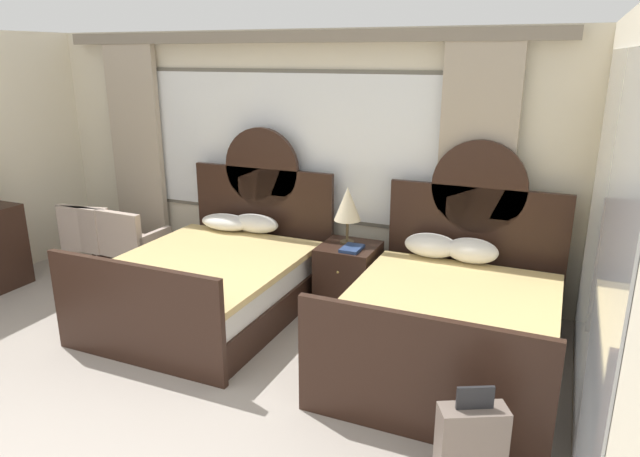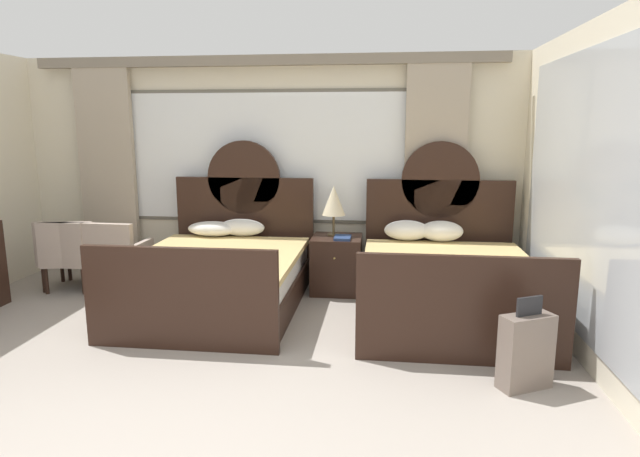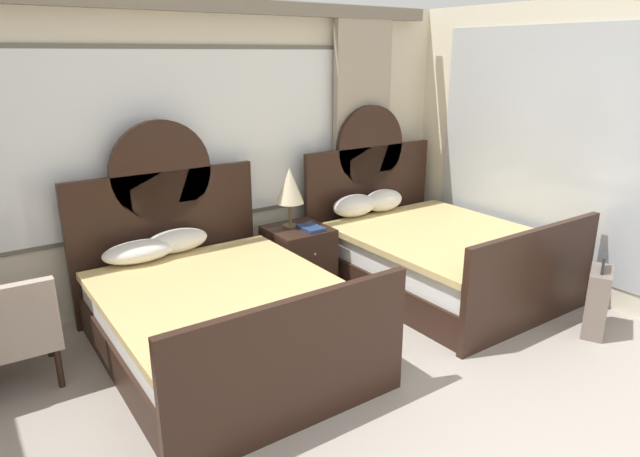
# 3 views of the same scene
# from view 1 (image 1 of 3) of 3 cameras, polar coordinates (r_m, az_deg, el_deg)

# --- Properties ---
(wall_back_window) EXTENTS (6.06, 0.22, 2.70)m
(wall_back_window) POSITION_cam_1_polar(r_m,az_deg,el_deg) (6.28, -3.10, 7.48)
(wall_back_window) COLOR beige
(wall_back_window) RESTS_ON ground_plane
(wall_right_mirror) EXTENTS (0.08, 4.57, 2.70)m
(wall_right_mirror) POSITION_cam_1_polar(r_m,az_deg,el_deg) (3.46, 26.93, -3.40)
(wall_right_mirror) COLOR beige
(wall_right_mirror) RESTS_ON ground_plane
(bed_near_window) EXTENTS (1.68, 2.19, 1.70)m
(bed_near_window) POSITION_cam_1_polar(r_m,az_deg,el_deg) (5.69, -10.59, -4.94)
(bed_near_window) COLOR black
(bed_near_window) RESTS_ON ground_plane
(bed_near_mirror) EXTENTS (1.68, 2.19, 1.70)m
(bed_near_mirror) POSITION_cam_1_polar(r_m,az_deg,el_deg) (4.87, 12.90, -8.95)
(bed_near_mirror) COLOR black
(bed_near_mirror) RESTS_ON ground_plane
(nightstand_between_beds) EXTENTS (0.56, 0.58, 0.64)m
(nightstand_between_beds) POSITION_cam_1_polar(r_m,az_deg,el_deg) (5.75, 2.86, -4.73)
(nightstand_between_beds) COLOR black
(nightstand_between_beds) RESTS_ON ground_plane
(table_lamp_on_nightstand) EXTENTS (0.27, 0.27, 0.57)m
(table_lamp_on_nightstand) POSITION_cam_1_polar(r_m,az_deg,el_deg) (5.60, 2.78, 2.41)
(table_lamp_on_nightstand) COLOR brown
(table_lamp_on_nightstand) RESTS_ON nightstand_between_beds
(book_on_nightstand) EXTENTS (0.18, 0.26, 0.03)m
(book_on_nightstand) POSITION_cam_1_polar(r_m,az_deg,el_deg) (5.51, 3.21, -2.00)
(book_on_nightstand) COLOR navy
(book_on_nightstand) RESTS_ON nightstand_between_beds
(armchair_by_window_left) EXTENTS (0.61, 0.61, 0.82)m
(armchair_by_window_left) POSITION_cam_1_polar(r_m,az_deg,el_deg) (6.74, -18.35, -1.18)
(armchair_by_window_left) COLOR #B29E8E
(armchair_by_window_left) RESTS_ON ground_plane
(armchair_by_window_centre) EXTENTS (0.71, 0.71, 0.82)m
(armchair_by_window_centre) POSITION_cam_1_polar(r_m,az_deg,el_deg) (7.10, -21.65, -0.60)
(armchair_by_window_centre) COLOR #B29E8E
(armchair_by_window_centre) RESTS_ON ground_plane
(armchair_by_window_right) EXTENTS (0.60, 0.60, 0.82)m
(armchair_by_window_right) POSITION_cam_1_polar(r_m,az_deg,el_deg) (7.12, -21.77, -0.59)
(armchair_by_window_right) COLOR #B29E8E
(armchair_by_window_right) RESTS_ON ground_plane
(suitcase_on_floor) EXTENTS (0.42, 0.32, 0.69)m
(suitcase_on_floor) POSITION_cam_1_polar(r_m,az_deg,el_deg) (3.61, 14.82, -20.56)
(suitcase_on_floor) COLOR #75665B
(suitcase_on_floor) RESTS_ON ground_plane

